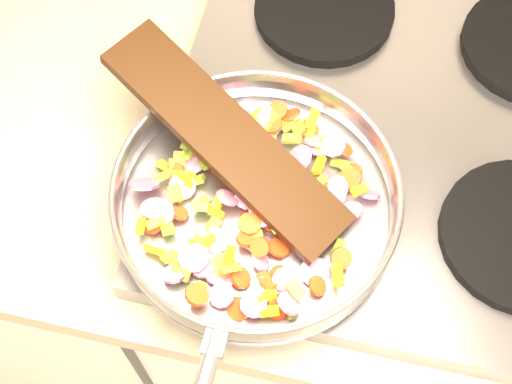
# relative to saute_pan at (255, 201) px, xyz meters

# --- Properties ---
(cooktop) EXTENTS (0.60, 0.60, 0.04)m
(cooktop) POSITION_rel_saute_pan_xyz_m (0.16, 0.18, -0.06)
(cooktop) COLOR #939399
(cooktop) RESTS_ON counter_top
(grate_fl) EXTENTS (0.19, 0.19, 0.02)m
(grate_fl) POSITION_rel_saute_pan_xyz_m (0.02, 0.04, -0.04)
(grate_fl) COLOR black
(grate_fl) RESTS_ON cooktop
(grate_bl) EXTENTS (0.19, 0.19, 0.02)m
(grate_bl) POSITION_rel_saute_pan_xyz_m (0.02, 0.32, -0.04)
(grate_bl) COLOR black
(grate_bl) RESTS_ON cooktop
(saute_pan) EXTENTS (0.36, 0.53, 0.05)m
(saute_pan) POSITION_rel_saute_pan_xyz_m (0.00, 0.00, 0.00)
(saute_pan) COLOR #9E9EA5
(saute_pan) RESTS_ON grate_fl
(vegetable_heap) EXTENTS (0.29, 0.28, 0.05)m
(vegetable_heap) POSITION_rel_saute_pan_xyz_m (0.00, 0.00, -0.01)
(vegetable_heap) COLOR #C7135D
(vegetable_heap) RESTS_ON saute_pan
(wooden_spatula) EXTENTS (0.32, 0.23, 0.08)m
(wooden_spatula) POSITION_rel_saute_pan_xyz_m (-0.05, 0.06, 0.03)
(wooden_spatula) COLOR black
(wooden_spatula) RESTS_ON saute_pan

